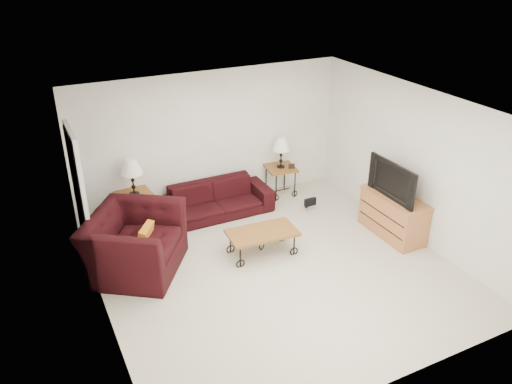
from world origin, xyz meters
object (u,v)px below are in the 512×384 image
armchair (135,243)px  sofa (215,200)px  lamp_left (132,177)px  side_table_right (280,181)px  lamp_right (281,153)px  coffee_table (262,242)px  side_table_left (136,211)px  backpack (307,197)px  television (397,179)px  tv_stand (393,215)px

armchair → sofa: bearing=-23.6°
sofa → lamp_left: bearing=172.6°
side_table_right → lamp_right: size_ratio=1.00×
coffee_table → side_table_right: bearing=53.4°
side_table_right → lamp_right: lamp_right is taller
side_table_left → armchair: armchair is taller
side_table_left → side_table_right: size_ratio=1.07×
lamp_left → coffee_table: bearing=-47.6°
side_table_left → backpack: (2.98, -0.71, -0.09)m
side_table_left → television: 4.37m
side_table_right → television: size_ratio=0.55×
lamp_right → tv_stand: bearing=-65.8°
coffee_table → tv_stand: 2.27m
backpack → armchair: bearing=168.1°
sofa → television: 3.15m
backpack → lamp_left: bearing=145.6°
sofa → side_table_left: (-1.39, 0.18, 0.02)m
side_table_right → armchair: 3.39m
sofa → lamp_left: lamp_left is taller
side_table_right → tv_stand: tv_stand is taller
lamp_right → backpack: (0.17, -0.71, -0.66)m
side_table_left → lamp_left: bearing=0.0°
sofa → coffee_table: (0.16, -1.52, -0.09)m
side_table_left → armchair: 1.29m
side_table_left → lamp_right: bearing=0.0°
sofa → tv_stand: size_ratio=1.70×
side_table_right → tv_stand: bearing=-65.8°
backpack → side_table_left: bearing=145.6°
sofa → side_table_left: bearing=172.6°
television → armchair: bearing=-102.3°
lamp_left → sofa: bearing=-7.4°
sofa → lamp_right: bearing=7.2°
armchair → coffee_table: bearing=-69.0°
armchair → tv_stand: size_ratio=1.19×
armchair → tv_stand: 4.20m
sofa → lamp_left: (-1.39, 0.18, 0.65)m
lamp_left → armchair: size_ratio=0.45×
lamp_right → armchair: bearing=-158.5°
lamp_right → backpack: size_ratio=1.32×
side_table_right → tv_stand: 2.34m
lamp_right → coffee_table: size_ratio=0.55×
side_table_right → lamp_right: (0.00, 0.00, 0.59)m
lamp_left → lamp_right: 2.81m
armchair → television: television is taller
sofa → coffee_table: bearing=-83.8°
sofa → coffee_table: 1.53m
side_table_left → coffee_table: size_ratio=0.59×
lamp_left → armchair: bearing=-105.0°
television → tv_stand: bearing=90.0°
tv_stand → television: 0.66m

